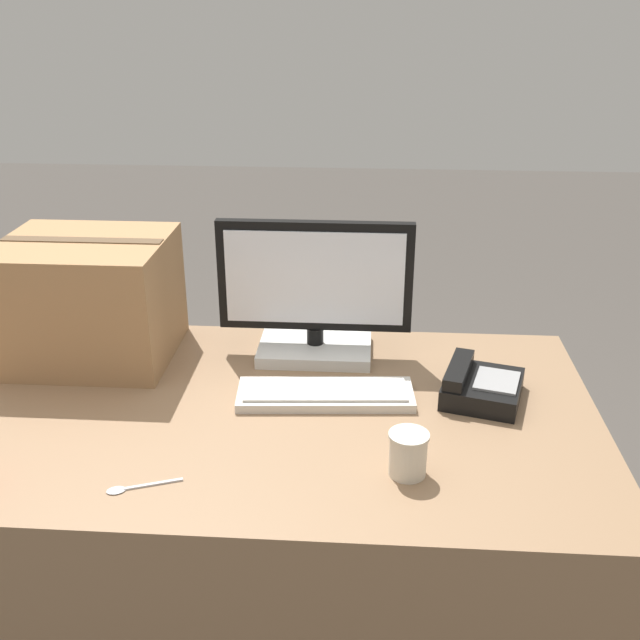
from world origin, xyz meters
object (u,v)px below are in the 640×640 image
object	(u,v)px
paper_cup_right	(408,454)
spoon	(131,488)
cardboard_box	(89,299)
keyboard	(325,394)
monitor	(315,298)
desk_phone	(480,386)

from	to	relation	value
paper_cup_right	spoon	xyz separation A→B (m)	(-0.53, -0.09, -0.04)
spoon	cardboard_box	bearing A→B (deg)	-85.17
keyboard	monitor	bearing A→B (deg)	95.99
monitor	keyboard	size ratio (longest dim) A/B	1.18
spoon	monitor	bearing A→B (deg)	-137.15
keyboard	desk_phone	distance (m)	0.36
keyboard	desk_phone	world-z (taller)	desk_phone
monitor	cardboard_box	xyz separation A→B (m)	(-0.58, -0.04, -0.00)
keyboard	spoon	distance (m)	0.52
keyboard	spoon	xyz separation A→B (m)	(-0.35, -0.38, -0.01)
desk_phone	cardboard_box	distance (m)	1.01
monitor	keyboard	distance (m)	0.28
desk_phone	spoon	size ratio (longest dim) A/B	1.60
cardboard_box	monitor	bearing A→B (deg)	4.09
paper_cup_right	cardboard_box	bearing A→B (deg)	148.81
desk_phone	cardboard_box	bearing A→B (deg)	-174.06
keyboard	spoon	bearing A→B (deg)	-137.28
spoon	cardboard_box	world-z (taller)	cardboard_box
monitor	desk_phone	world-z (taller)	monitor
spoon	paper_cup_right	bearing A→B (deg)	168.89
monitor	cardboard_box	size ratio (longest dim) A/B	1.20
monitor	keyboard	world-z (taller)	monitor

